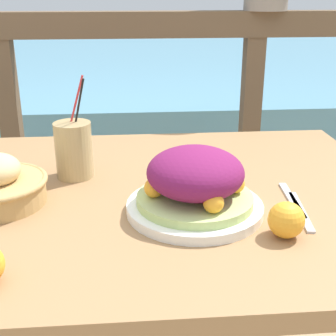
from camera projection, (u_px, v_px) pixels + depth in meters
The scene contains 8 objects.
patio_table at pixel (138, 225), 1.09m from camera, with size 1.22×0.88×0.71m.
railing_fence at pixel (132, 96), 1.75m from camera, with size 2.80×0.08×1.06m.
sea_backdrop at pixel (130, 87), 4.24m from camera, with size 12.00×4.00×0.57m.
salad_plate at pixel (195, 185), 0.95m from camera, with size 0.28×0.28×0.14m.
drink_glass at pixel (74, 150), 1.12m from camera, with size 0.09×0.09×0.24m.
fork at pixel (292, 200), 1.01m from camera, with size 0.03×0.18×0.00m.
knife at pixel (301, 211), 0.97m from camera, with size 0.04×0.18×0.00m.
orange_near_basket at pixel (286, 220), 0.86m from camera, with size 0.07×0.07×0.07m.
Camera 1 is at (-0.01, -0.97, 1.15)m, focal length 50.00 mm.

